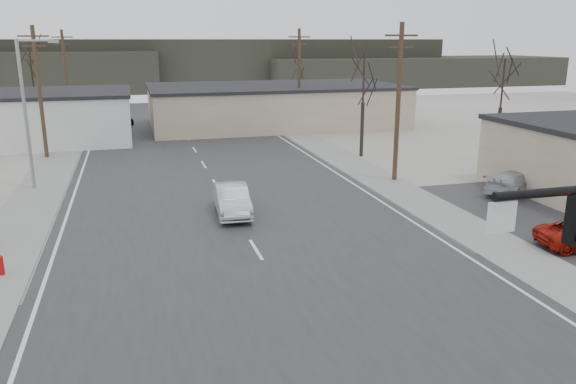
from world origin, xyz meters
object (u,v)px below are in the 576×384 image
object	(u,v)px
sedan_crossing	(232,200)
car_parked_silver	(515,182)
car_far_a	(221,122)
car_far_b	(123,118)
fire_hydrant	(1,265)

from	to	relation	value
sedan_crossing	car_parked_silver	xyz separation A→B (m)	(17.00, -0.47, -0.11)
sedan_crossing	car_far_a	world-z (taller)	car_far_a
car_far_b	car_parked_silver	xyz separation A→B (m)	(22.76, -35.88, -0.02)
sedan_crossing	car_parked_silver	size ratio (longest dim) A/B	1.01
sedan_crossing	car_far_b	xyz separation A→B (m)	(-5.76, 35.41, -0.09)
fire_hydrant	sedan_crossing	xyz separation A→B (m)	(10.12, 5.47, 0.37)
car_far_a	car_far_b	bearing A→B (deg)	-19.57
car_far_a	car_far_b	distance (m)	12.13
sedan_crossing	car_far_a	distance (m)	28.32
car_far_a	car_far_b	size ratio (longest dim) A/B	1.46
car_far_a	car_parked_silver	bearing A→B (deg)	132.52
sedan_crossing	car_parked_silver	bearing A→B (deg)	1.99
fire_hydrant	car_parked_silver	size ratio (longest dim) A/B	0.19
car_parked_silver	car_far_b	bearing A→B (deg)	6.89
car_parked_silver	sedan_crossing	bearing A→B (deg)	62.93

